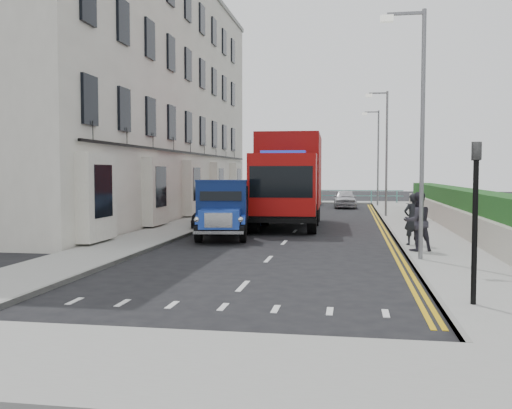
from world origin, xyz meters
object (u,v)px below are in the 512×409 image
at_px(lamp_near, 418,120).
at_px(bedford_lorry, 222,213).
at_px(parked_car_front, 219,212).
at_px(lamp_mid, 384,146).
at_px(lamp_far, 376,152).
at_px(red_lorry, 289,177).
at_px(pedestrian_east_near, 413,219).

height_order(lamp_near, bedford_lorry, lamp_near).
bearing_deg(parked_car_front, bedford_lorry, -74.50).
distance_m(lamp_mid, lamp_far, 10.00).
relative_size(bedford_lorry, red_lorry, 0.59).
xyz_separation_m(bedford_lorry, pedestrian_east_near, (6.79, -1.28, -0.04)).
bearing_deg(red_lorry, parked_car_front, -158.68).
bearing_deg(pedestrian_east_near, lamp_near, 61.99).
bearing_deg(lamp_far, pedestrian_east_near, -89.44).
bearing_deg(lamp_near, lamp_mid, 90.00).
height_order(lamp_mid, red_lorry, lamp_mid).
bearing_deg(pedestrian_east_near, lamp_far, -113.40).
relative_size(lamp_far, bedford_lorry, 1.43).
bearing_deg(lamp_near, bedford_lorry, 146.03).
bearing_deg(lamp_far, red_lorry, -106.61).
height_order(lamp_far, red_lorry, lamp_far).
height_order(bedford_lorry, pedestrian_east_near, bedford_lorry).
distance_m(red_lorry, parked_car_front, 3.72).
xyz_separation_m(lamp_mid, red_lorry, (-4.68, -5.68, -1.69)).
height_order(bedford_lorry, red_lorry, red_lorry).
height_order(lamp_near, lamp_mid, same).
relative_size(lamp_far, parked_car_front, 1.65).
bearing_deg(red_lorry, lamp_mid, 48.72).
bearing_deg(red_lorry, lamp_near, -67.42).
height_order(bedford_lorry, parked_car_front, bedford_lorry).
bearing_deg(lamp_near, red_lorry, 114.37).
bearing_deg(lamp_mid, pedestrian_east_near, -89.01).
distance_m(lamp_far, red_lorry, 16.45).
xyz_separation_m(lamp_far, parked_car_front, (-7.78, -17.00, -3.28)).
distance_m(lamp_near, bedford_lorry, 8.46).
distance_m(bedford_lorry, pedestrian_east_near, 6.91).
xyz_separation_m(red_lorry, parked_car_front, (-3.10, -1.32, -1.58)).
height_order(lamp_far, bedford_lorry, lamp_far).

